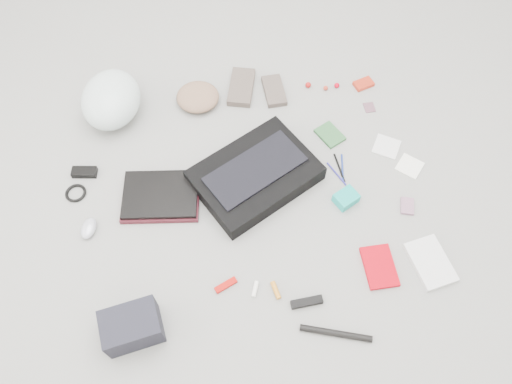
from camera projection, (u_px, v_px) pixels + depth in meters
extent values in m
plane|color=gray|center=(256.00, 198.00, 2.17)|extent=(4.00, 4.00, 0.00)
cube|color=black|center=(255.00, 175.00, 2.18)|extent=(0.61, 0.54, 0.08)
cube|color=black|center=(255.00, 169.00, 2.14)|extent=(0.47, 0.36, 0.01)
cube|color=#4E1721|center=(161.00, 197.00, 2.16)|extent=(0.37, 0.30, 0.02)
cube|color=black|center=(160.00, 194.00, 2.14)|extent=(0.35, 0.28, 0.02)
ellipsoid|color=white|center=(111.00, 100.00, 2.32)|extent=(0.36, 0.40, 0.20)
ellipsoid|color=#89654F|center=(198.00, 97.00, 2.41)|extent=(0.25, 0.25, 0.07)
cube|color=brown|center=(241.00, 87.00, 2.46)|extent=(0.18, 0.25, 0.03)
cube|color=brown|center=(274.00, 91.00, 2.46)|extent=(0.10, 0.19, 0.03)
cube|color=black|center=(84.00, 172.00, 2.22)|extent=(0.12, 0.07, 0.03)
torus|color=black|center=(76.00, 193.00, 2.17)|extent=(0.11, 0.11, 0.01)
ellipsoid|color=#AEB1C1|center=(89.00, 228.00, 2.08)|extent=(0.09, 0.11, 0.04)
cube|color=black|center=(132.00, 327.00, 1.82)|extent=(0.22, 0.17, 0.14)
cube|color=#A20500|center=(226.00, 285.00, 1.96)|extent=(0.10, 0.06, 0.01)
cylinder|color=white|center=(255.00, 289.00, 1.96)|extent=(0.04, 0.07, 0.02)
cylinder|color=#C4781F|center=(276.00, 290.00, 1.95)|extent=(0.03, 0.07, 0.02)
cube|color=black|center=(307.00, 302.00, 1.93)|extent=(0.12, 0.03, 0.02)
cylinder|color=black|center=(336.00, 333.00, 1.87)|extent=(0.26, 0.12, 0.03)
cube|color=red|center=(379.00, 267.00, 2.00)|extent=(0.13, 0.19, 0.02)
cube|color=silver|center=(430.00, 262.00, 2.01)|extent=(0.16, 0.23, 0.02)
cube|color=#2A592F|center=(330.00, 135.00, 2.33)|extent=(0.14, 0.15, 0.01)
cylinder|color=navy|center=(337.00, 174.00, 2.23)|extent=(0.06, 0.13, 0.01)
cylinder|color=black|center=(339.00, 168.00, 2.24)|extent=(0.01, 0.15, 0.01)
cylinder|color=navy|center=(342.00, 168.00, 2.24)|extent=(0.04, 0.14, 0.01)
cube|color=#0FADA1|center=(346.00, 198.00, 2.14)|extent=(0.12, 0.11, 0.05)
cube|color=gray|center=(407.00, 206.00, 2.14)|extent=(0.08, 0.09, 0.01)
cube|color=silver|center=(386.00, 147.00, 2.30)|extent=(0.16, 0.16, 0.01)
cube|color=white|center=(410.00, 166.00, 2.25)|extent=(0.15, 0.15, 0.01)
sphere|color=#A61110|center=(308.00, 85.00, 2.47)|extent=(0.03, 0.03, 0.03)
sphere|color=#AD2F1D|center=(326.00, 88.00, 2.47)|extent=(0.03, 0.03, 0.02)
sphere|color=#C40016|center=(337.00, 85.00, 2.48)|extent=(0.03, 0.03, 0.03)
cube|color=red|center=(363.00, 84.00, 2.48)|extent=(0.11, 0.08, 0.02)
cube|color=#734958|center=(369.00, 107.00, 2.42)|extent=(0.05, 0.06, 0.00)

